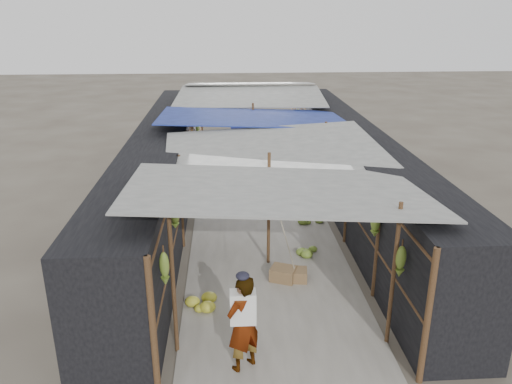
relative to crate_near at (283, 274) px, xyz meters
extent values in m
plane|color=#6B6356|center=(-0.25, -2.20, -0.15)|extent=(80.00, 80.00, 0.00)
cube|color=#9E998E|center=(-0.25, 4.30, -0.14)|extent=(3.60, 16.00, 0.02)
cube|color=black|center=(-2.95, 4.30, 1.00)|extent=(1.40, 15.00, 2.30)
cube|color=black|center=(2.45, 4.30, 1.00)|extent=(1.40, 15.00, 2.30)
cube|color=olive|center=(0.00, 0.00, 0.00)|extent=(0.63, 0.57, 0.31)
cube|color=olive|center=(0.27, -0.04, -0.02)|extent=(0.50, 0.42, 0.27)
cube|color=olive|center=(-0.95, 9.35, -0.01)|extent=(0.45, 0.38, 0.28)
cylinder|color=black|center=(1.34, 5.64, -0.07)|extent=(0.57, 0.57, 0.17)
imported|color=silver|center=(-0.95, -2.70, 0.68)|extent=(0.72, 0.68, 1.66)
imported|color=navy|center=(-0.29, 6.13, 0.74)|extent=(1.09, 1.02, 1.78)
imported|color=#544D49|center=(0.64, 6.29, 0.36)|extent=(0.68, 0.76, 1.02)
cylinder|color=brown|center=(-2.05, -2.20, 1.15)|extent=(0.07, 0.07, 2.60)
cylinder|color=brown|center=(1.55, -2.20, 1.15)|extent=(0.07, 0.07, 2.60)
cylinder|color=brown|center=(-0.25, 0.80, 1.15)|extent=(0.07, 0.07, 2.60)
cylinder|color=brown|center=(-2.05, 3.80, 1.15)|extent=(0.07, 0.07, 2.60)
cylinder|color=brown|center=(1.55, 3.80, 1.15)|extent=(0.07, 0.07, 2.60)
cylinder|color=brown|center=(-0.25, 6.80, 1.15)|extent=(0.07, 0.07, 2.60)
cylinder|color=brown|center=(-2.05, 9.80, 1.15)|extent=(0.07, 0.07, 2.60)
cylinder|color=brown|center=(1.55, 9.80, 1.15)|extent=(0.07, 0.07, 2.60)
cube|color=gray|center=(-0.25, -1.20, 2.35)|extent=(5.21, 3.19, 0.52)
cube|color=gray|center=(-0.05, 2.00, 2.20)|extent=(5.23, 3.73, 0.50)
cube|color=#213597|center=(-0.35, 5.30, 2.30)|extent=(5.40, 3.60, 0.41)
cube|color=gray|center=(-0.25, 8.60, 2.40)|extent=(5.37, 3.66, 0.27)
cube|color=gray|center=(-0.15, 11.00, 2.50)|extent=(5.00, 1.99, 0.24)
cylinder|color=brown|center=(-2.25, 4.30, 1.90)|extent=(0.06, 15.00, 0.06)
cylinder|color=brown|center=(1.75, 4.30, 1.90)|extent=(0.06, 15.00, 0.06)
cylinder|color=gray|center=(-0.25, 4.30, 1.90)|extent=(0.02, 15.00, 0.02)
cube|color=white|center=(0.15, 6.94, 1.62)|extent=(0.60, 0.03, 0.55)
cube|color=#194FA6|center=(-0.19, 5.05, 1.60)|extent=(0.70, 0.03, 0.60)
cube|color=#2418A0|center=(0.33, 1.85, 1.57)|extent=(0.55, 0.03, 0.65)
cube|color=navy|center=(-0.64, 7.59, 1.60)|extent=(0.65, 0.03, 0.60)
ellipsoid|color=olive|center=(-2.13, -2.48, 1.56)|extent=(0.15, 0.13, 0.57)
ellipsoid|color=olive|center=(-2.13, -0.67, 1.63)|extent=(0.17, 0.15, 0.42)
ellipsoid|color=olive|center=(-2.13, 0.81, 1.50)|extent=(0.15, 0.12, 0.59)
ellipsoid|color=olive|center=(-2.13, 2.39, 1.54)|extent=(0.16, 0.13, 0.56)
ellipsoid|color=gold|center=(-2.13, 3.31, 1.41)|extent=(0.17, 0.15, 0.59)
ellipsoid|color=gold|center=(-2.13, 4.90, 1.52)|extent=(0.17, 0.14, 0.60)
ellipsoid|color=olive|center=(-2.13, 6.35, 1.35)|extent=(0.17, 0.14, 0.56)
ellipsoid|color=olive|center=(-2.13, 8.07, 1.35)|extent=(0.15, 0.13, 0.51)
ellipsoid|color=olive|center=(-2.13, 9.59, 1.49)|extent=(0.18, 0.15, 0.55)
ellipsoid|color=gold|center=(-2.13, 11.37, 1.47)|extent=(0.16, 0.14, 0.42)
ellipsoid|color=olive|center=(1.63, -2.23, 1.43)|extent=(0.17, 0.15, 0.57)
ellipsoid|color=olive|center=(1.63, -0.81, 1.44)|extent=(0.19, 0.16, 0.48)
ellipsoid|color=olive|center=(1.63, 0.87, 1.57)|extent=(0.15, 0.13, 0.36)
ellipsoid|color=olive|center=(1.63, 2.07, 1.60)|extent=(0.15, 0.13, 0.40)
ellipsoid|color=olive|center=(1.63, 3.93, 1.57)|extent=(0.16, 0.14, 0.55)
ellipsoid|color=olive|center=(1.63, 4.72, 1.47)|extent=(0.19, 0.16, 0.39)
ellipsoid|color=gold|center=(1.63, 6.95, 1.59)|extent=(0.19, 0.16, 0.49)
ellipsoid|color=olive|center=(1.63, 7.85, 1.52)|extent=(0.17, 0.14, 0.52)
ellipsoid|color=olive|center=(1.63, 9.54, 1.48)|extent=(0.18, 0.15, 0.48)
ellipsoid|color=olive|center=(1.63, 11.17, 1.69)|extent=(0.16, 0.14, 0.39)
ellipsoid|color=olive|center=(1.08, 3.06, -0.02)|extent=(0.54, 0.46, 0.27)
ellipsoid|color=gold|center=(-1.45, 5.93, 0.01)|extent=(0.64, 0.54, 0.32)
ellipsoid|color=gold|center=(-1.74, -0.88, 0.00)|extent=(0.60, 0.51, 0.30)
ellipsoid|color=olive|center=(-0.91, 4.36, -0.04)|extent=(0.45, 0.38, 0.22)
ellipsoid|color=olive|center=(0.61, 1.13, 0.00)|extent=(0.61, 0.52, 0.31)
ellipsoid|color=olive|center=(-1.91, 9.39, 0.00)|extent=(0.62, 0.52, 0.31)
camera|label=1|loc=(-1.16, -9.27, 5.25)|focal=35.00mm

